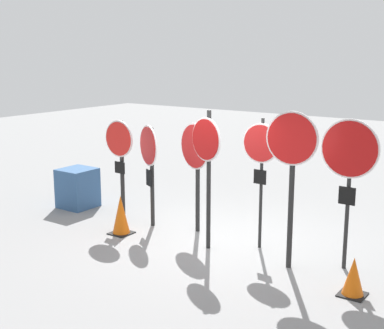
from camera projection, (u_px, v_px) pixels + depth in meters
The scene contains 11 objects.
ground_plane at pixel (217, 242), 9.91m from camera, with size 40.00×40.00×0.00m, color gray.
stop_sign_0 at pixel (120, 152), 10.78m from camera, with size 0.74×0.15×2.13m.
stop_sign_1 at pixel (149, 157), 10.57m from camera, with size 0.73×0.40×2.06m.
stop_sign_2 at pixel (195, 157), 10.21m from camera, with size 0.85×0.33×2.15m.
stop_sign_3 at pixel (207, 155), 9.25m from camera, with size 0.73×0.27×2.49m.
stop_sign_4 at pixel (261, 155), 9.28m from camera, with size 0.70×0.12×2.35m.
stop_sign_5 at pixel (292, 159), 8.36m from camera, with size 0.85×0.17×2.57m.
stop_sign_6 at pixel (349, 160), 8.32m from camera, with size 0.94×0.12×2.46m.
traffic_cone_0 at pixel (353, 277), 7.70m from camera, with size 0.38×0.38×0.58m.
traffic_cone_1 at pixel (121, 215), 10.31m from camera, with size 0.41×0.41×0.77m.
storage_crate at pixel (78, 188), 12.10m from camera, with size 0.72×0.74×0.89m.
Camera 1 is at (5.00, -7.97, 3.45)m, focal length 50.00 mm.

